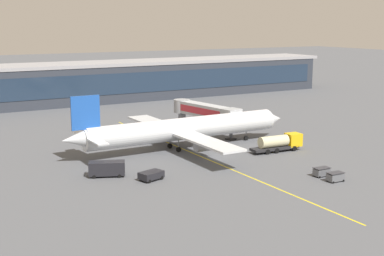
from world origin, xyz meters
name	(u,v)px	position (x,y,z in m)	size (l,w,h in m)	color
ground_plane	(212,158)	(0.00, 0.00, 0.00)	(700.00, 700.00, 0.00)	#515459
apron_lead_in_line	(200,156)	(-1.38, 2.00, 0.00)	(0.30, 80.00, 0.01)	yellow
terminal_building	(72,83)	(-2.10, 79.51, 6.22)	(184.46, 18.41, 12.41)	#2D333D
main_airliner	(184,129)	(-1.16, 8.74, 4.11)	(49.19, 39.10, 12.06)	silver
jet_bridge	(203,111)	(10.13, 20.13, 5.09)	(6.77, 20.74, 6.80)	#B2B7BC
fuel_tanker	(280,142)	(14.16, -2.22, 1.75)	(10.93, 3.18, 3.25)	#232326
lavatory_truck	(106,168)	(-21.46, -1.93, 1.42)	(6.24, 4.39, 2.50)	black
pushback_tug	(151,175)	(-16.01, -7.40, 0.85)	(4.31, 3.32, 1.40)	black
baggage_cart_0	(335,177)	(9.12, -22.43, 0.78)	(2.71, 1.71, 1.48)	#595B60
baggage_cart_1	(322,172)	(9.24, -19.24, 0.78)	(2.71, 1.71, 1.48)	#595B60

